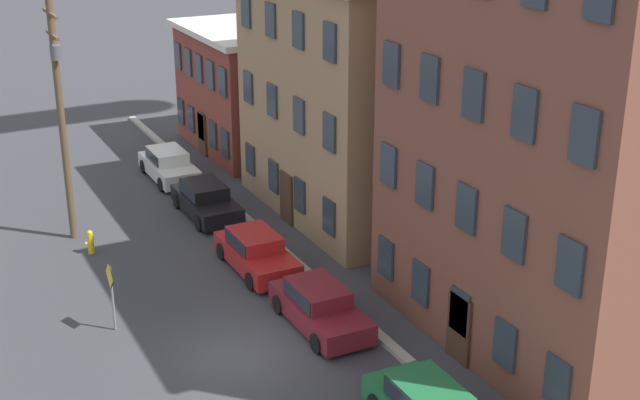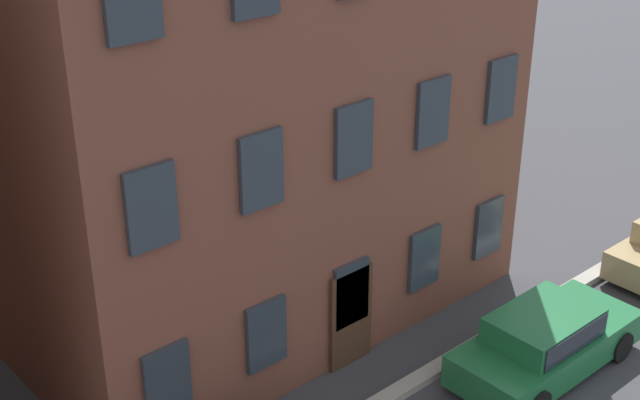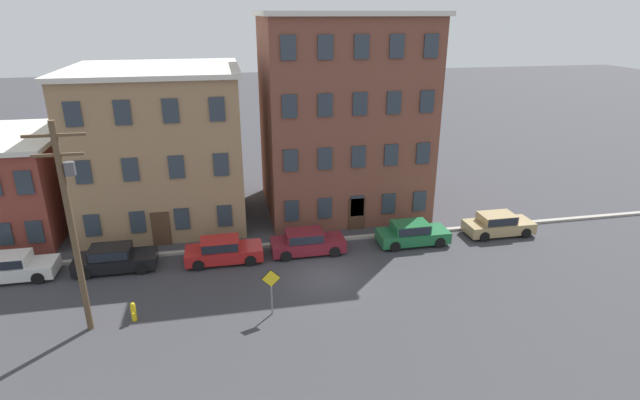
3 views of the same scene
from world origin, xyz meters
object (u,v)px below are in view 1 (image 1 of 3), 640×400
(caution_sign, at_px, (111,286))
(fire_hydrant, at_px, (91,242))
(car_maroon, at_px, (320,305))
(utility_pole, at_px, (61,109))
(car_white, at_px, (169,164))
(car_black, at_px, (206,199))
(car_red, at_px, (256,250))

(caution_sign, bearing_deg, fire_hydrant, 173.34)
(car_maroon, distance_m, caution_sign, 6.77)
(caution_sign, relative_size, utility_pole, 0.25)
(car_white, relative_size, caution_sign, 1.82)
(utility_pole, bearing_deg, car_black, 89.30)
(car_red, relative_size, utility_pole, 0.46)
(car_red, distance_m, caution_sign, 6.42)
(car_white, bearing_deg, car_maroon, -0.20)
(car_black, relative_size, car_red, 1.00)
(car_red, bearing_deg, caution_sign, -69.62)
(caution_sign, bearing_deg, car_white, 155.38)
(car_black, distance_m, utility_pole, 7.34)
(car_black, relative_size, car_maroon, 1.00)
(car_white, distance_m, fire_hydrant, 8.90)
(car_red, bearing_deg, car_black, 178.24)
(car_red, bearing_deg, car_maroon, 1.78)
(car_white, relative_size, car_red, 1.00)
(car_white, height_order, car_red, same)
(car_red, relative_size, fire_hydrant, 4.58)
(car_black, bearing_deg, car_white, 179.72)
(utility_pole, bearing_deg, car_maroon, 27.10)
(car_red, bearing_deg, fire_hydrant, -128.95)
(car_black, height_order, car_red, same)
(car_white, distance_m, caution_sign, 14.85)
(car_white, distance_m, utility_pole, 9.02)
(fire_hydrant, bearing_deg, car_maroon, 30.33)
(car_red, relative_size, car_maroon, 1.00)
(car_maroon, bearing_deg, fire_hydrant, -149.67)
(car_white, distance_m, car_black, 5.27)
(car_black, distance_m, car_red, 5.99)
(utility_pole, relative_size, fire_hydrant, 10.06)
(car_white, bearing_deg, utility_pole, -47.58)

